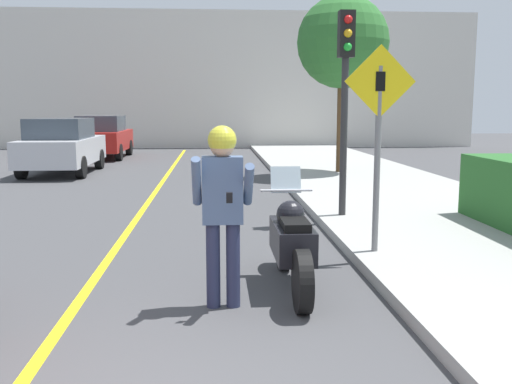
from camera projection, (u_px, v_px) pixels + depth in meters
name	position (u px, v px, depth m)	size (l,w,h in m)	color
road_center_line	(127.00, 232.00, 9.19)	(0.12, 36.00, 0.01)	yellow
building_backdrop	(197.00, 80.00, 28.47)	(28.00, 1.20, 6.69)	beige
motorcycle	(292.00, 244.00, 6.32)	(0.62, 2.18, 1.30)	black
person_biker	(223.00, 196.00, 5.61)	(0.59, 0.49, 1.83)	#282D4C
crossing_sign	(378.00, 129.00, 7.21)	(0.91, 0.08, 2.63)	slate
traffic_light	(345.00, 74.00, 9.58)	(0.26, 0.30, 3.45)	#2D2D30
street_tree	(343.00, 43.00, 16.12)	(2.60, 2.60, 4.99)	brown
parked_car_silver	(62.00, 146.00, 17.25)	(1.88, 4.20, 1.68)	black
parked_car_red	(103.00, 137.00, 22.64)	(1.88, 4.20, 1.68)	black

